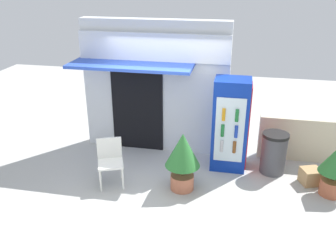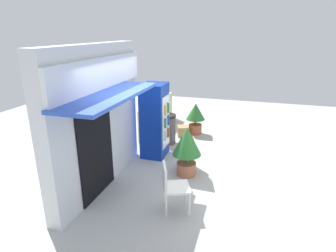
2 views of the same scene
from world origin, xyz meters
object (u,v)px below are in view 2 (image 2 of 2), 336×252
drink_cooler (155,121)px  plastic_chair (172,184)px  cardboard_box (183,131)px  potted_plant_near_shop (187,146)px  potted_plant_curbside (195,115)px  trash_bin (167,129)px

drink_cooler → plastic_chair: bearing=-153.9°
drink_cooler → cardboard_box: 1.77m
potted_plant_near_shop → cardboard_box: size_ratio=3.20×
plastic_chair → potted_plant_curbside: 4.00m
plastic_chair → potted_plant_curbside: size_ratio=0.91×
drink_cooler → potted_plant_curbside: size_ratio=1.94×
trash_bin → plastic_chair: bearing=-161.5°
plastic_chair → trash_bin: bearing=18.5°
plastic_chair → potted_plant_near_shop: potted_plant_near_shop is taller
potted_plant_near_shop → cardboard_box: 2.48m
plastic_chair → trash_bin: (2.99, 1.00, -0.09)m
drink_cooler → potted_plant_near_shop: size_ratio=1.67×
plastic_chair → potted_plant_curbside: potted_plant_curbside is taller
potted_plant_near_shop → cardboard_box: bearing=15.6°
potted_plant_curbside → plastic_chair: bearing=-174.4°
drink_cooler → trash_bin: bearing=-2.8°
drink_cooler → cardboard_box: (1.55, -0.34, -0.77)m
potted_plant_curbside → trash_bin: potted_plant_curbside is taller
drink_cooler → trash_bin: size_ratio=2.22×
plastic_chair → trash_bin: plastic_chair is taller
potted_plant_near_shop → plastic_chair: bearing=-177.9°
drink_cooler → plastic_chair: 2.40m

